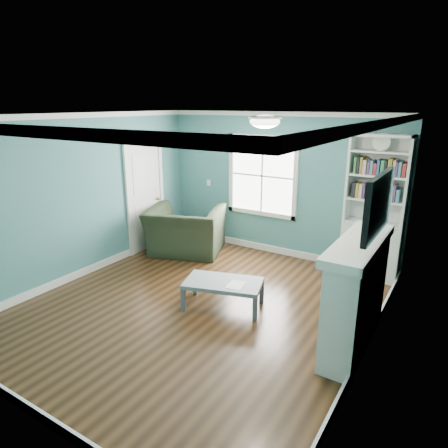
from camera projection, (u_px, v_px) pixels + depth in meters
The scene contains 13 objects.
floor at pixel (199, 306), 5.62m from camera, with size 5.00×5.00×0.00m, color black.
room_walls at pixel (197, 196), 5.16m from camera, with size 5.00×5.00×5.00m.
trim at pixel (197, 222), 5.26m from camera, with size 4.50×5.00×2.60m.
window at pixel (262, 176), 7.36m from camera, with size 1.40×0.06×1.50m.
bookshelf at pixel (373, 223), 6.32m from camera, with size 0.90×0.35×2.31m.
fireplace at pixel (357, 296), 4.54m from camera, with size 0.44×1.58×1.30m.
tv at pixel (379, 204), 4.16m from camera, with size 0.06×1.10×0.65m, color black.
door at pixel (145, 195), 7.57m from camera, with size 0.12×0.98×2.17m.
ceiling_fixture at pixel (265, 121), 4.50m from camera, with size 0.38×0.38×0.15m.
light_switch at pixel (209, 183), 8.04m from camera, with size 0.08×0.01×0.12m, color white.
recliner at pixel (185, 223), 7.47m from camera, with size 1.35×0.87×1.18m, color black.
coffee_table at pixel (223, 285), 5.51m from camera, with size 1.18×0.86×0.38m.
paper_sheet at pixel (236, 285), 5.39m from camera, with size 0.21×0.26×0.00m, color white.
Camera 1 is at (2.97, -4.09, 2.74)m, focal length 32.00 mm.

